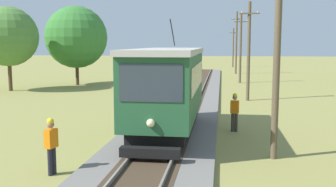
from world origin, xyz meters
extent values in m
cube|color=#235633|center=(0.00, 17.74, 2.30)|extent=(2.50, 8.00, 2.60)
cube|color=#B2ADA3|center=(0.00, 17.74, 3.71)|extent=(2.60, 8.32, 0.22)
cube|color=black|center=(0.00, 17.74, 0.72)|extent=(2.10, 7.04, 0.44)
cube|color=#2D3842|center=(0.00, 13.72, 2.77)|extent=(2.10, 0.03, 1.25)
cube|color=#2D3842|center=(1.26, 17.74, 2.66)|extent=(0.02, 6.72, 1.04)
sphere|color=#F4EAB2|center=(0.00, 13.68, 1.45)|extent=(0.28, 0.28, 0.28)
cylinder|color=black|center=(0.00, 19.34, 4.52)|extent=(0.05, 1.67, 1.19)
cube|color=black|center=(0.00, 13.54, 0.50)|extent=(2.00, 0.36, 0.32)
cylinder|color=black|center=(0.00, 15.50, 0.72)|extent=(1.54, 0.80, 0.80)
cylinder|color=black|center=(0.00, 19.98, 0.72)|extent=(1.54, 0.80, 0.80)
cylinder|color=brown|center=(4.14, 15.11, 4.15)|extent=(0.24, 0.24, 8.30)
cylinder|color=brown|center=(4.14, 29.56, 3.48)|extent=(0.24, 0.58, 6.96)
cube|color=brown|center=(4.14, 29.56, 6.12)|extent=(1.40, 0.10, 0.10)
cylinder|color=silver|center=(3.59, 29.56, 6.22)|extent=(0.08, 0.08, 0.10)
cylinder|color=silver|center=(4.69, 29.56, 6.22)|extent=(0.08, 0.08, 0.10)
cylinder|color=brown|center=(4.14, 42.13, 3.55)|extent=(0.24, 0.37, 7.11)
cube|color=brown|center=(4.14, 42.13, 6.25)|extent=(1.40, 0.10, 0.10)
cylinder|color=silver|center=(3.59, 42.13, 6.35)|extent=(0.08, 0.08, 0.10)
cylinder|color=silver|center=(4.69, 42.13, 6.35)|extent=(0.08, 0.08, 0.10)
cylinder|color=brown|center=(4.14, 54.33, 4.12)|extent=(0.24, 0.50, 8.24)
cube|color=brown|center=(4.14, 54.33, 7.25)|extent=(1.40, 0.10, 0.10)
cylinder|color=silver|center=(3.59, 54.33, 7.35)|extent=(0.08, 0.08, 0.10)
cylinder|color=silver|center=(4.69, 54.33, 7.35)|extent=(0.08, 0.08, 0.10)
cylinder|color=brown|center=(4.14, 69.18, 3.34)|extent=(0.24, 0.41, 6.68)
cube|color=brown|center=(4.14, 69.18, 5.88)|extent=(1.40, 0.10, 0.10)
cylinder|color=silver|center=(3.59, 69.18, 5.98)|extent=(0.08, 0.08, 0.10)
cylinder|color=silver|center=(4.69, 69.18, 5.98)|extent=(0.08, 0.08, 0.10)
cylinder|color=black|center=(-2.89, 12.33, 0.43)|extent=(0.15, 0.15, 0.86)
cylinder|color=black|center=(-2.85, 12.48, 0.43)|extent=(0.15, 0.15, 0.86)
cube|color=orange|center=(-2.87, 12.41, 1.15)|extent=(0.34, 0.43, 0.58)
sphere|color=#936B51|center=(-2.87, 12.41, 1.58)|extent=(0.22, 0.22, 0.22)
sphere|color=yellow|center=(-2.87, 12.41, 1.68)|extent=(0.21, 0.21, 0.21)
cylinder|color=#38332D|center=(2.82, 19.26, 0.43)|extent=(0.15, 0.15, 0.86)
cylinder|color=#38332D|center=(2.97, 19.23, 0.43)|extent=(0.15, 0.15, 0.86)
cube|color=orange|center=(2.90, 19.25, 1.15)|extent=(0.41, 0.29, 0.58)
sphere|color=#936B51|center=(2.90, 19.25, 1.58)|extent=(0.22, 0.22, 0.22)
sphere|color=yellow|center=(2.90, 19.25, 1.68)|extent=(0.21, 0.21, 0.21)
cylinder|color=#4C3823|center=(-11.72, 37.73, 1.21)|extent=(0.32, 0.32, 2.42)
sphere|color=#387A33|center=(-11.72, 37.73, 4.66)|extent=(5.97, 5.97, 5.97)
cylinder|color=#4C3823|center=(-15.70, 32.44, 1.37)|extent=(0.32, 0.32, 2.74)
sphere|color=#4C7F38|center=(-15.70, 32.44, 4.64)|extent=(5.05, 5.05, 5.05)
camera|label=1|loc=(2.28, 1.38, 4.03)|focal=41.60mm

